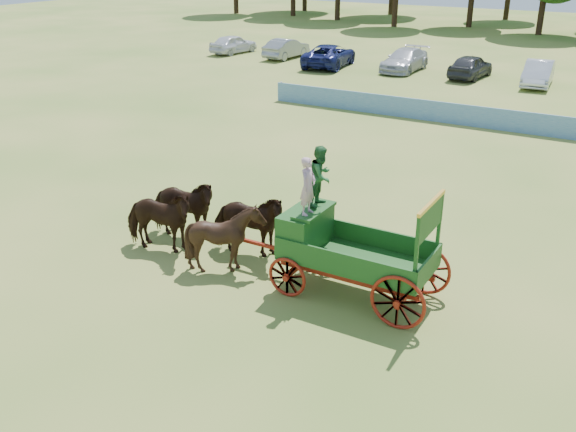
# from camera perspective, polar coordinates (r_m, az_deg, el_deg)

# --- Properties ---
(ground) EXTENTS (160.00, 160.00, 0.00)m
(ground) POSITION_cam_1_polar(r_m,az_deg,el_deg) (16.73, 8.56, -7.53)
(ground) COLOR #A19248
(ground) RESTS_ON ground
(horse_lead_left) EXTENTS (2.50, 1.56, 1.96)m
(horse_lead_left) POSITION_cam_1_polar(r_m,az_deg,el_deg) (19.11, -11.46, -0.39)
(horse_lead_left) COLOR black
(horse_lead_left) RESTS_ON ground
(horse_lead_right) EXTENTS (2.49, 1.52, 1.96)m
(horse_lead_right) POSITION_cam_1_polar(r_m,az_deg,el_deg) (19.87, -9.39, 0.70)
(horse_lead_right) COLOR black
(horse_lead_right) RESTS_ON ground
(horse_wheel_left) EXTENTS (2.04, 1.88, 1.96)m
(horse_wheel_left) POSITION_cam_1_polar(r_m,az_deg,el_deg) (17.71, -5.59, -1.96)
(horse_wheel_left) COLOR black
(horse_wheel_left) RESTS_ON ground
(horse_wheel_right) EXTENTS (2.49, 1.52, 1.96)m
(horse_wheel_right) POSITION_cam_1_polar(r_m,az_deg,el_deg) (18.53, -3.62, -0.72)
(horse_wheel_right) COLOR black
(horse_wheel_right) RESTS_ON ground
(farm_dray) EXTENTS (6.00, 2.00, 3.74)m
(farm_dray) POSITION_cam_1_polar(r_m,az_deg,el_deg) (16.50, 3.92, -1.34)
(farm_dray) COLOR #9B210F
(farm_dray) RESTS_ON ground
(sponsor_banner) EXTENTS (26.00, 0.08, 1.05)m
(sponsor_banner) POSITION_cam_1_polar(r_m,az_deg,el_deg) (33.06, 19.01, 8.03)
(sponsor_banner) COLOR #1C609B
(sponsor_banner) RESTS_ON ground
(parked_cars) EXTENTS (51.74, 7.59, 1.62)m
(parked_cars) POSITION_cam_1_polar(r_m,az_deg,el_deg) (44.81, 22.78, 11.54)
(parked_cars) COLOR silver
(parked_cars) RESTS_ON ground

